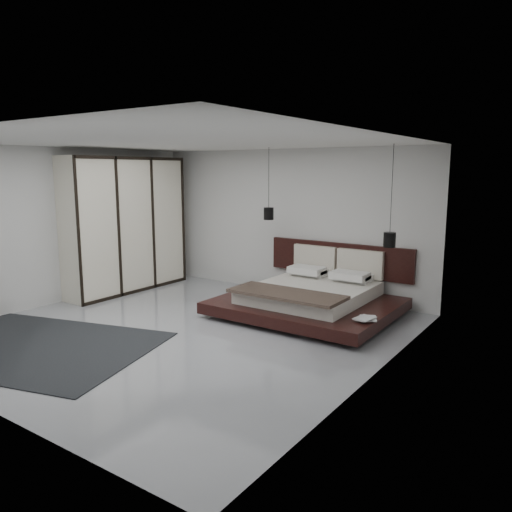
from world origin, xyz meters
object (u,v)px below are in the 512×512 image
Objects in this scene: wardrobe at (126,225)px; pendant_left at (269,213)px; lattice_screen at (159,220)px; rug at (34,347)px; pendant_right at (390,239)px; bed at (311,297)px.

pendant_left is at bearing 21.29° from wardrobe.
lattice_screen is 0.81× the size of rug.
lattice_screen is at bearing 178.92° from pendant_right.
lattice_screen is 1.99× the size of pendant_left.
wardrobe is (-5.01, -1.05, 0.02)m from pendant_right.
pendant_left reaches higher than bed.
wardrobe reaches higher than bed.
pendant_left is at bearing -180.00° from pendant_right.
wardrobe is (-2.70, -1.05, -0.28)m from pendant_left.
wardrobe is at bearing -158.71° from pendant_left.
pendant_right reaches higher than lattice_screen.
lattice_screen is 5.26m from pendant_right.
lattice_screen is 2.97m from pendant_left.
pendant_left reaches higher than wardrobe.
bed is at bearing -7.54° from lattice_screen.
pendant_right reaches higher than wardrobe.
wardrobe is (0.25, -1.15, 0.03)m from lattice_screen.
lattice_screen is 0.93× the size of bed.
rug is at bearing -123.14° from bed.
bed reaches higher than rug.
bed is 4.32m from rug.
lattice_screen is 1.18m from wardrobe.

